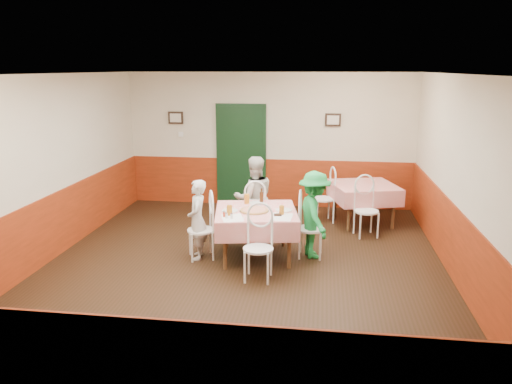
# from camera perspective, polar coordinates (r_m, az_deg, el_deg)

# --- Properties ---
(floor) EXTENTS (7.00, 7.00, 0.00)m
(floor) POSITION_cam_1_polar(r_m,az_deg,el_deg) (7.52, -1.44, -8.53)
(floor) COLOR black
(floor) RESTS_ON ground
(ceiling) EXTENTS (7.00, 7.00, 0.00)m
(ceiling) POSITION_cam_1_polar(r_m,az_deg,el_deg) (6.94, -1.59, 13.33)
(ceiling) COLOR white
(ceiling) RESTS_ON back_wall
(back_wall) EXTENTS (6.00, 0.10, 2.80)m
(back_wall) POSITION_cam_1_polar(r_m,az_deg,el_deg) (10.52, 1.56, 5.92)
(back_wall) COLOR beige
(back_wall) RESTS_ON ground
(front_wall) EXTENTS (6.00, 0.10, 2.80)m
(front_wall) POSITION_cam_1_polar(r_m,az_deg,el_deg) (3.84, -10.04, -8.99)
(front_wall) COLOR beige
(front_wall) RESTS_ON ground
(left_wall) EXTENTS (0.10, 7.00, 2.80)m
(left_wall) POSITION_cam_1_polar(r_m,az_deg,el_deg) (8.13, -22.88, 2.41)
(left_wall) COLOR beige
(left_wall) RESTS_ON ground
(right_wall) EXTENTS (0.10, 7.00, 2.80)m
(right_wall) POSITION_cam_1_polar(r_m,az_deg,el_deg) (7.26, 22.57, 1.14)
(right_wall) COLOR beige
(right_wall) RESTS_ON ground
(wainscot_back) EXTENTS (6.00, 0.03, 1.00)m
(wainscot_back) POSITION_cam_1_polar(r_m,az_deg,el_deg) (10.67, 1.52, 1.12)
(wainscot_back) COLOR maroon
(wainscot_back) RESTS_ON ground
(wainscot_front) EXTENTS (6.00, 0.03, 1.00)m
(wainscot_front) POSITION_cam_1_polar(r_m,az_deg,el_deg) (4.28, -9.43, -20.08)
(wainscot_front) COLOR maroon
(wainscot_front) RESTS_ON ground
(wainscot_left) EXTENTS (0.03, 7.00, 1.00)m
(wainscot_left) POSITION_cam_1_polar(r_m,az_deg,el_deg) (8.34, -22.21, -3.66)
(wainscot_left) COLOR maroon
(wainscot_left) RESTS_ON ground
(wainscot_right) EXTENTS (0.03, 7.00, 1.00)m
(wainscot_right) POSITION_cam_1_polar(r_m,az_deg,el_deg) (7.49, 21.81, -5.58)
(wainscot_right) COLOR maroon
(wainscot_right) RESTS_ON ground
(door) EXTENTS (0.96, 0.06, 2.10)m
(door) POSITION_cam_1_polar(r_m,az_deg,el_deg) (10.61, -1.71, 4.07)
(door) COLOR black
(door) RESTS_ON ground
(picture_left) EXTENTS (0.32, 0.03, 0.26)m
(picture_left) POSITION_cam_1_polar(r_m,az_deg,el_deg) (10.81, -9.16, 8.38)
(picture_left) COLOR black
(picture_left) RESTS_ON back_wall
(picture_right) EXTENTS (0.32, 0.03, 0.26)m
(picture_right) POSITION_cam_1_polar(r_m,az_deg,el_deg) (10.36, 8.79, 8.14)
(picture_right) COLOR black
(picture_right) RESTS_ON back_wall
(thermostat) EXTENTS (0.10, 0.03, 0.10)m
(thermostat) POSITION_cam_1_polar(r_m,az_deg,el_deg) (10.83, -8.57, 6.54)
(thermostat) COLOR white
(thermostat) RESTS_ON back_wall
(main_table) EXTENTS (1.41, 1.41, 0.77)m
(main_table) POSITION_cam_1_polar(r_m,az_deg,el_deg) (7.76, 0.00, -4.84)
(main_table) COLOR red
(main_table) RESTS_ON ground
(second_table) EXTENTS (1.38, 1.38, 0.77)m
(second_table) POSITION_cam_1_polar(r_m,az_deg,el_deg) (9.65, 12.16, -1.36)
(second_table) COLOR red
(second_table) RESTS_ON ground
(chair_left) EXTENTS (0.54, 0.54, 0.90)m
(chair_left) POSITION_cam_1_polar(r_m,az_deg,el_deg) (7.75, -6.31, -4.36)
(chair_left) COLOR white
(chair_left) RESTS_ON ground
(chair_right) EXTENTS (0.43, 0.43, 0.90)m
(chair_right) POSITION_cam_1_polar(r_m,az_deg,el_deg) (7.81, 6.26, -4.22)
(chair_right) COLOR white
(chair_right) RESTS_ON ground
(chair_far) EXTENTS (0.50, 0.50, 0.90)m
(chair_far) POSITION_cam_1_polar(r_m,az_deg,el_deg) (8.54, -0.20, -2.52)
(chair_far) COLOR white
(chair_far) RESTS_ON ground
(chair_near) EXTENTS (0.43, 0.43, 0.90)m
(chair_near) POSITION_cam_1_polar(r_m,az_deg,el_deg) (6.93, 0.25, -6.53)
(chair_near) COLOR white
(chair_near) RESTS_ON ground
(chair_second_a) EXTENTS (0.52, 0.52, 0.90)m
(chair_second_a) POSITION_cam_1_polar(r_m,az_deg,el_deg) (9.60, 7.72, -0.79)
(chair_second_a) COLOR white
(chair_second_a) RESTS_ON ground
(chair_second_b) EXTENTS (0.52, 0.52, 0.90)m
(chair_second_b) POSITION_cam_1_polar(r_m,az_deg,el_deg) (8.91, 12.52, -2.17)
(chair_second_b) COLOR white
(chair_second_b) RESTS_ON ground
(pizza) EXTENTS (0.49, 0.49, 0.03)m
(pizza) POSITION_cam_1_polar(r_m,az_deg,el_deg) (7.58, -0.20, -2.12)
(pizza) COLOR #B74723
(pizza) RESTS_ON main_table
(plate_left) EXTENTS (0.29, 0.29, 0.01)m
(plate_left) POSITION_cam_1_polar(r_m,az_deg,el_deg) (7.60, -3.02, -2.15)
(plate_left) COLOR white
(plate_left) RESTS_ON main_table
(plate_right) EXTENTS (0.29, 0.29, 0.01)m
(plate_right) POSITION_cam_1_polar(r_m,az_deg,el_deg) (7.64, 3.19, -2.08)
(plate_right) COLOR white
(plate_right) RESTS_ON main_table
(plate_far) EXTENTS (0.29, 0.29, 0.01)m
(plate_far) POSITION_cam_1_polar(r_m,az_deg,el_deg) (8.02, 0.08, -1.27)
(plate_far) COLOR white
(plate_far) RESTS_ON main_table
(glass_a) EXTENTS (0.09, 0.09, 0.15)m
(glass_a) POSITION_cam_1_polar(r_m,az_deg,el_deg) (7.38, -3.06, -2.11)
(glass_a) COLOR #BF7219
(glass_a) RESTS_ON main_table
(glass_b) EXTENTS (0.09, 0.09, 0.14)m
(glass_b) POSITION_cam_1_polar(r_m,az_deg,el_deg) (7.42, 2.95, -2.08)
(glass_b) COLOR #BF7219
(glass_b) RESTS_ON main_table
(glass_c) EXTENTS (0.10, 0.10, 0.16)m
(glass_c) POSITION_cam_1_polar(r_m,az_deg,el_deg) (8.01, -1.06, -0.78)
(glass_c) COLOR #BF7219
(glass_c) RESTS_ON main_table
(beer_bottle) EXTENTS (0.07, 0.07, 0.22)m
(beer_bottle) POSITION_cam_1_polar(r_m,az_deg,el_deg) (8.02, 0.64, -0.50)
(beer_bottle) COLOR #381C0A
(beer_bottle) RESTS_ON main_table
(shaker_a) EXTENTS (0.04, 0.04, 0.09)m
(shaker_a) POSITION_cam_1_polar(r_m,az_deg,el_deg) (7.23, -3.40, -2.70)
(shaker_a) COLOR silver
(shaker_a) RESTS_ON main_table
(shaker_b) EXTENTS (0.04, 0.04, 0.09)m
(shaker_b) POSITION_cam_1_polar(r_m,az_deg,el_deg) (7.21, -2.81, -2.75)
(shaker_b) COLOR silver
(shaker_b) RESTS_ON main_table
(shaker_c) EXTENTS (0.04, 0.04, 0.09)m
(shaker_c) POSITION_cam_1_polar(r_m,az_deg,el_deg) (7.31, -3.66, -2.53)
(shaker_c) COLOR #B23319
(shaker_c) RESTS_ON main_table
(menu_left) EXTENTS (0.41, 0.47, 0.00)m
(menu_left) POSITION_cam_1_polar(r_m,az_deg,el_deg) (7.27, -2.72, -2.96)
(menu_left) COLOR white
(menu_left) RESTS_ON main_table
(menu_right) EXTENTS (0.32, 0.41, 0.00)m
(menu_right) POSITION_cam_1_polar(r_m,az_deg,el_deg) (7.32, 2.96, -2.86)
(menu_right) COLOR white
(menu_right) RESTS_ON main_table
(wallet) EXTENTS (0.12, 0.11, 0.02)m
(wallet) POSITION_cam_1_polar(r_m,az_deg,el_deg) (7.38, 2.50, -2.62)
(wallet) COLOR black
(wallet) RESTS_ON main_table
(diner_left) EXTENTS (0.37, 0.50, 1.24)m
(diner_left) POSITION_cam_1_polar(r_m,az_deg,el_deg) (7.70, -6.72, -3.16)
(diner_left) COLOR gray
(diner_left) RESTS_ON ground
(diner_far) EXTENTS (0.85, 0.76, 1.44)m
(diner_far) POSITION_cam_1_polar(r_m,az_deg,el_deg) (8.52, -0.21, -0.68)
(diner_far) COLOR gray
(diner_far) RESTS_ON ground
(diner_right) EXTENTS (0.75, 0.99, 1.36)m
(diner_right) POSITION_cam_1_polar(r_m,az_deg,el_deg) (7.75, 6.67, -2.60)
(diner_right) COLOR gray
(diner_right) RESTS_ON ground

